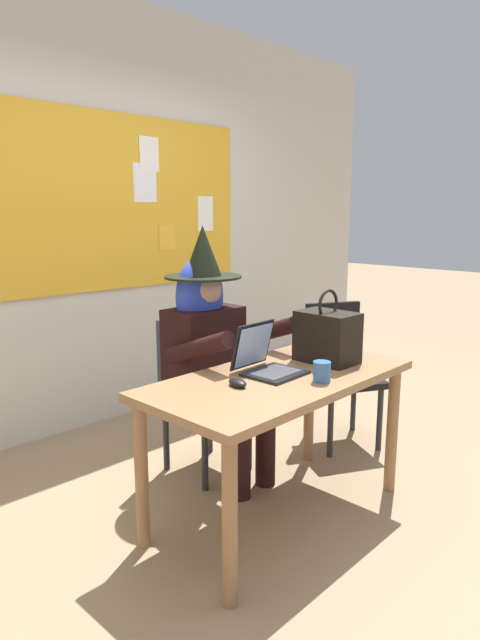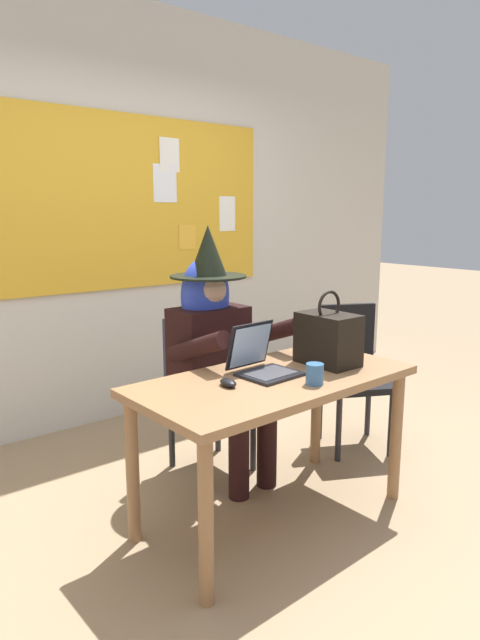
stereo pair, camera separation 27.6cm
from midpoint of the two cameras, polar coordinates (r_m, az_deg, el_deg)
name	(u,v)px [view 2 (the right image)]	position (r m, az deg, el deg)	size (l,w,h in m)	color
ground_plane	(297,515)	(2.89, 8.91, -19.67)	(24.00, 24.00, 0.00)	#937A5B
wall_back_bulletin	(117,215)	(3.95, -10.80, 10.79)	(5.96, 1.95, 2.91)	beige
desk_main	(274,396)	(2.60, 6.70, -8.00)	(1.37, 0.71, 0.72)	#8E6642
chair_at_desk	(203,384)	(3.19, -1.39, -6.79)	(0.42, 0.42, 0.89)	#2D3347
person_costumed	(216,341)	(3.02, 0.04, -2.21)	(0.60, 0.68, 1.41)	black
laptop	(262,363)	(2.60, 5.38, -4.52)	(0.28, 0.30, 0.24)	black
computer_mouse	(228,383)	(2.41, 2.04, -6.64)	(0.06, 0.10, 0.03)	black
handbag	(328,338)	(2.79, 12.06, -1.91)	(0.20, 0.30, 0.38)	black
coffee_mug	(315,374)	(2.47, 11.05, -5.64)	(0.08, 0.08, 0.10)	#336099
chair_extra_corner	(351,368)	(3.58, 13.78, -4.92)	(0.57, 0.57, 0.90)	black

